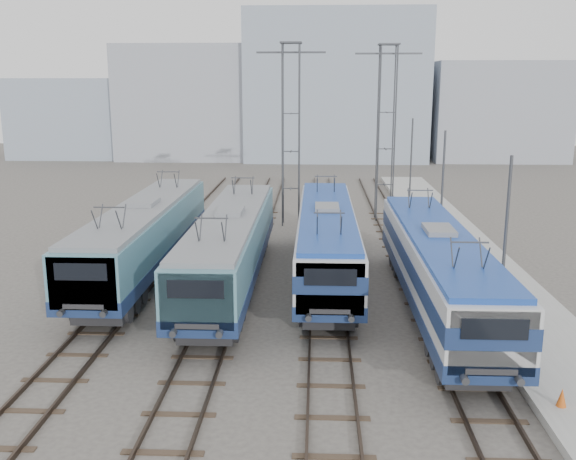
% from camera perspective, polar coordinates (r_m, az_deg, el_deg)
% --- Properties ---
extents(ground, '(160.00, 160.00, 0.00)m').
position_cam_1_polar(ground, '(23.04, -1.99, -11.39)').
color(ground, '#514C47').
extents(platform, '(4.00, 70.00, 0.30)m').
position_cam_1_polar(platform, '(31.55, 18.09, -4.92)').
color(platform, '#9E9E99').
rests_on(platform, ground).
extents(locomotive_far_left, '(2.81, 17.77, 3.35)m').
position_cam_1_polar(locomotive_far_left, '(32.48, -12.63, -0.30)').
color(locomotive_far_left, navy).
rests_on(locomotive_far_left, ground).
extents(locomotive_center_left, '(2.79, 17.58, 3.31)m').
position_cam_1_polar(locomotive_center_left, '(29.87, -5.16, -1.23)').
color(locomotive_center_left, navy).
rests_on(locomotive_center_left, ground).
extents(locomotive_center_right, '(2.73, 17.24, 3.24)m').
position_cam_1_polar(locomotive_center_right, '(31.14, 3.46, -0.59)').
color(locomotive_center_right, navy).
rests_on(locomotive_center_right, ground).
extents(locomotive_far_right, '(2.74, 17.31, 3.25)m').
position_cam_1_polar(locomotive_far_right, '(27.06, 13.19, -2.99)').
color(locomotive_far_right, navy).
rests_on(locomotive_far_right, ground).
extents(catenary_tower_west, '(4.50, 1.20, 12.00)m').
position_cam_1_polar(catenary_tower_west, '(43.05, 0.26, 9.17)').
color(catenary_tower_west, '#3F4247').
rests_on(catenary_tower_west, ground).
extents(catenary_tower_east, '(4.50, 1.20, 12.00)m').
position_cam_1_polar(catenary_tower_east, '(45.26, 8.72, 9.21)').
color(catenary_tower_east, '#3F4247').
rests_on(catenary_tower_east, ground).
extents(mast_front, '(0.12, 0.12, 7.00)m').
position_cam_1_polar(mast_front, '(24.67, 18.68, -1.80)').
color(mast_front, '#3F4247').
rests_on(mast_front, ground).
extents(mast_mid, '(0.12, 0.12, 7.00)m').
position_cam_1_polar(mast_mid, '(36.09, 13.53, 3.05)').
color(mast_mid, '#3F4247').
rests_on(mast_mid, ground).
extents(mast_rear, '(0.12, 0.12, 7.00)m').
position_cam_1_polar(mast_rear, '(47.80, 10.86, 5.54)').
color(mast_rear, '#3F4247').
rests_on(mast_rear, ground).
extents(safety_cone, '(0.29, 0.29, 0.56)m').
position_cam_1_polar(safety_cone, '(20.82, 23.16, -13.52)').
color(safety_cone, '#CB5516').
rests_on(safety_cone, platform).
extents(building_west, '(18.00, 12.00, 14.00)m').
position_cam_1_polar(building_west, '(84.43, -8.34, 11.15)').
color(building_west, '#989EAA').
rests_on(building_west, ground).
extents(building_center, '(22.00, 14.00, 18.00)m').
position_cam_1_polar(building_center, '(82.95, 4.23, 12.61)').
color(building_center, '#8F9DAF').
rests_on(building_center, ground).
extents(building_east, '(16.00, 12.00, 12.00)m').
position_cam_1_polar(building_east, '(85.93, 17.86, 10.04)').
color(building_east, '#989EAA').
rests_on(building_east, ground).
extents(building_far_west, '(14.00, 10.00, 10.00)m').
position_cam_1_polar(building_far_west, '(88.89, -18.62, 9.42)').
color(building_far_west, '#8F9DAF').
rests_on(building_far_west, ground).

